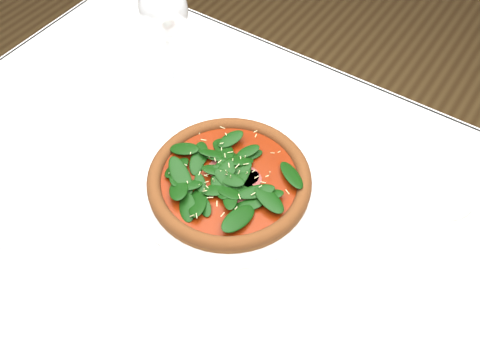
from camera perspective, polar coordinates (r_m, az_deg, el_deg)
The scene contains 5 objects.
dining_table at distance 0.95m, azimuth -1.26°, elevation -6.54°, with size 1.21×0.81×0.75m.
plate at distance 0.89m, azimuth -1.13°, elevation -0.48°, with size 0.31×0.31×0.01m.
pizza at distance 0.87m, azimuth -1.15°, elevation 0.23°, with size 0.32×0.32×0.03m.
wine_glass at distance 0.99m, azimuth -8.16°, elevation 17.20°, with size 0.09×0.09×0.21m.
saucer_far at distance 0.94m, azimuth 20.46°, elevation -0.93°, with size 0.12×0.12×0.01m.
Camera 1 is at (0.29, -0.40, 1.46)m, focal length 40.00 mm.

